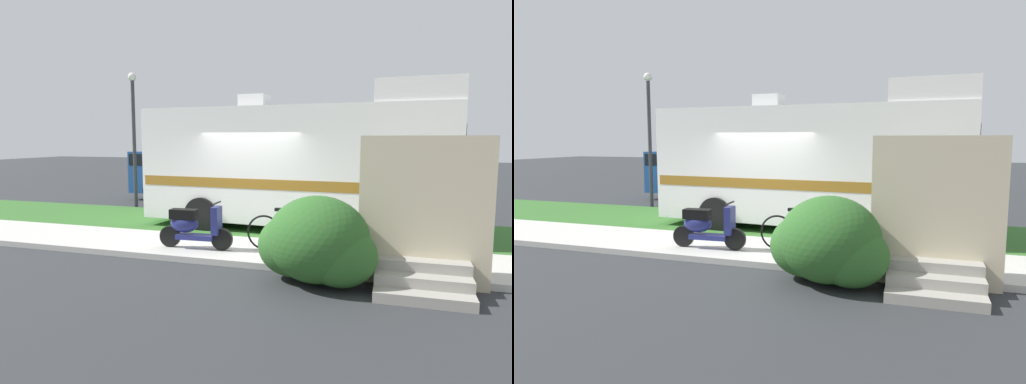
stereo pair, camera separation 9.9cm
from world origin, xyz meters
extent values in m
plane|color=#2D3033|center=(0.00, 0.00, 0.00)|extent=(80.00, 80.00, 0.00)
cube|color=beige|center=(0.00, -1.20, 0.06)|extent=(24.00, 2.00, 0.12)
cube|color=#336628|center=(0.00, 1.50, 0.04)|extent=(24.00, 3.40, 0.08)
cube|color=silver|center=(0.88, 1.46, 1.71)|extent=(7.77, 2.89, 2.82)
cube|color=silver|center=(3.79, 1.27, 3.37)|extent=(1.95, 2.39, 0.50)
cube|color=#8C601E|center=(0.88, 1.46, 1.29)|extent=(7.62, 2.90, 0.24)
cube|color=black|center=(4.67, 1.21, 2.20)|extent=(0.21, 2.04, 0.90)
cube|color=silver|center=(-0.26, 1.53, 3.30)|extent=(0.74, 0.64, 0.36)
cylinder|color=black|center=(3.32, 2.45, 0.45)|extent=(0.92, 0.34, 0.90)
cylinder|color=black|center=(3.17, 0.16, 0.45)|extent=(0.92, 0.34, 0.90)
cylinder|color=black|center=(-1.13, 2.74, 0.45)|extent=(0.92, 0.34, 0.90)
cylinder|color=black|center=(-1.28, 0.45, 0.45)|extent=(0.92, 0.34, 0.90)
cylinder|color=black|center=(0.03, -1.50, 0.34)|extent=(0.44, 0.12, 0.44)
cylinder|color=black|center=(-1.10, -1.56, 0.34)|extent=(0.44, 0.12, 0.44)
cube|color=navy|center=(-0.53, -1.53, 0.36)|extent=(0.81, 0.32, 0.10)
cube|color=black|center=(-0.78, -1.55, 0.82)|extent=(0.57, 0.29, 0.20)
ellipsoid|color=navy|center=(-0.78, -1.55, 0.62)|extent=(0.62, 0.33, 0.36)
cube|color=navy|center=(-0.08, -1.51, 0.72)|extent=(0.16, 0.33, 0.56)
cylinder|color=black|center=(-0.08, -1.51, 1.07)|extent=(0.06, 0.50, 0.04)
sphere|color=white|center=(-0.08, -1.51, 0.90)|extent=(0.12, 0.12, 0.12)
torus|color=black|center=(1.84, -1.19, 0.48)|extent=(0.71, 0.07, 0.71)
torus|color=black|center=(0.83, -1.22, 0.48)|extent=(0.71, 0.07, 0.71)
cylinder|color=#1E6699|center=(1.49, -1.20, 0.65)|extent=(0.57, 0.06, 0.68)
cylinder|color=#1E6699|center=(1.19, -1.21, 0.62)|extent=(0.10, 0.04, 0.61)
cylinder|color=#1E6699|center=(1.46, -1.20, 0.95)|extent=(0.61, 0.06, 0.09)
cylinder|color=#1E6699|center=(1.02, -1.22, 0.40)|extent=(0.40, 0.05, 0.19)
cylinder|color=#1E6699|center=(0.99, -1.22, 0.70)|extent=(0.35, 0.05, 0.47)
cylinder|color=#1E6699|center=(1.80, -1.19, 0.73)|extent=(0.12, 0.04, 0.51)
cube|color=black|center=(1.16, -1.21, 0.96)|extent=(0.20, 0.11, 0.06)
cylinder|color=black|center=(1.76, -1.19, 1.02)|extent=(0.05, 0.52, 0.03)
cube|color=#1E478C|center=(-5.23, 6.11, 1.07)|extent=(2.58, 2.14, 1.58)
cube|color=black|center=(-5.23, 6.11, 1.56)|extent=(2.45, 2.16, 0.44)
cube|color=#1E478C|center=(-2.44, 6.02, 0.65)|extent=(3.14, 2.16, 0.75)
cylinder|color=black|center=(-5.45, 5.13, 0.38)|extent=(0.77, 0.26, 0.76)
cylinder|color=black|center=(-5.39, 7.10, 0.38)|extent=(0.77, 0.26, 0.76)
cylinder|color=black|center=(-2.10, 5.02, 0.38)|extent=(0.77, 0.26, 0.76)
cylinder|color=black|center=(-2.04, 6.99, 0.38)|extent=(0.77, 0.26, 0.76)
cube|color=#9E998E|center=(3.77, -2.80, 0.08)|extent=(1.40, 0.96, 0.16)
cube|color=#9E998E|center=(3.77, -2.64, 0.24)|extent=(1.40, 0.64, 0.16)
cube|color=#9E998E|center=(3.77, -2.48, 0.40)|extent=(1.40, 0.32, 0.16)
cube|color=beige|center=(3.77, -2.17, 1.20)|extent=(2.00, 0.30, 2.40)
ellipsoid|color=#2D6026|center=(2.17, -2.70, 0.75)|extent=(1.66, 1.49, 1.41)
ellipsoid|color=#2D6026|center=(1.76, -2.53, 0.58)|extent=(1.24, 1.12, 1.06)
ellipsoid|color=#2D6026|center=(2.54, -2.82, 0.54)|extent=(1.16, 1.04, 0.99)
cylinder|color=#B2B2B7|center=(2.90, -1.04, 0.22)|extent=(0.08, 0.08, 0.19)
cylinder|color=#B2B2B7|center=(2.90, -1.04, 0.33)|extent=(0.03, 0.03, 0.04)
cylinder|color=black|center=(2.90, -1.04, 0.36)|extent=(0.04, 0.04, 0.01)
cylinder|color=#B2B2B7|center=(4.10, -1.63, 0.21)|extent=(0.06, 0.06, 0.19)
cylinder|color=#B2B2B7|center=(4.10, -1.63, 0.33)|extent=(0.03, 0.03, 0.04)
cylinder|color=black|center=(4.10, -1.63, 0.35)|extent=(0.03, 0.03, 0.01)
cylinder|color=#333338|center=(-5.21, 3.60, 2.14)|extent=(0.12, 0.12, 4.28)
sphere|color=silver|center=(-5.21, 3.60, 4.40)|extent=(0.28, 0.28, 0.28)
camera|label=1|loc=(3.37, -9.71, 2.35)|focal=31.47mm
camera|label=2|loc=(3.46, -9.68, 2.35)|focal=31.47mm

